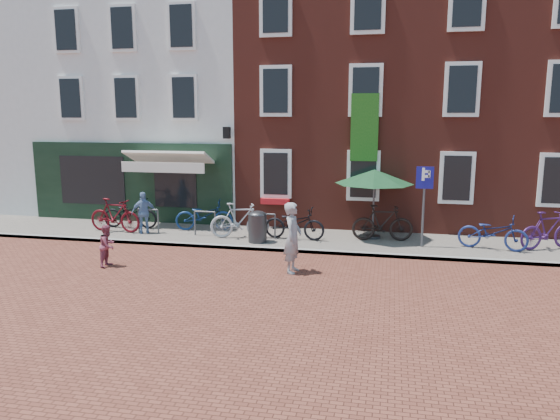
% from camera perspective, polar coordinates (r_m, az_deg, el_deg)
% --- Properties ---
extents(ground, '(80.00, 80.00, 0.00)m').
position_cam_1_polar(ground, '(16.16, -4.41, -4.28)').
color(ground, brown).
extents(sidewalk, '(24.00, 3.00, 0.10)m').
position_cam_1_polar(sidewalk, '(17.33, 0.16, -3.08)').
color(sidewalk, slate).
rests_on(sidewalk, ground).
extents(building_stucco, '(8.00, 8.00, 9.00)m').
position_cam_1_polar(building_stucco, '(23.94, -11.52, 11.17)').
color(building_stucco, silver).
rests_on(building_stucco, ground).
extents(building_brick_mid, '(6.00, 8.00, 10.00)m').
position_cam_1_polar(building_brick_mid, '(22.15, 5.73, 12.70)').
color(building_brick_mid, maroon).
rests_on(building_brick_mid, ground).
extents(building_brick_right, '(6.00, 8.00, 10.00)m').
position_cam_1_polar(building_brick_right, '(22.31, 21.59, 12.03)').
color(building_brick_right, maroon).
rests_on(building_brick_right, ground).
extents(filler_left, '(7.00, 8.00, 9.00)m').
position_cam_1_polar(filler_left, '(27.76, -26.13, 10.20)').
color(filler_left, silver).
rests_on(filler_left, ground).
extents(litter_bin, '(0.57, 0.57, 1.05)m').
position_cam_1_polar(litter_bin, '(16.56, -2.43, -1.61)').
color(litter_bin, '#333335').
rests_on(litter_bin, sidewalk).
extents(parking_sign, '(0.50, 0.07, 2.43)m').
position_cam_1_polar(parking_sign, '(16.31, 15.17, 1.85)').
color(parking_sign, '#4C4C4F').
rests_on(parking_sign, sidewalk).
extents(parasol, '(2.49, 2.49, 2.32)m').
position_cam_1_polar(parasol, '(17.12, 10.08, 3.83)').
color(parasol, '#4C4C4F').
rests_on(parasol, sidewalk).
extents(woman, '(0.50, 0.71, 1.84)m').
position_cam_1_polar(woman, '(13.70, 1.37, -2.98)').
color(woman, gray).
rests_on(woman, ground).
extents(boy, '(0.44, 0.56, 1.14)m').
position_cam_1_polar(boy, '(15.05, -17.96, -3.63)').
color(boy, '#8E3E51').
rests_on(boy, ground).
extents(cafe_person, '(0.88, 0.69, 1.40)m').
position_cam_1_polar(cafe_person, '(18.32, -14.35, -0.27)').
color(cafe_person, '#6985B1').
rests_on(cafe_person, sidewalk).
extents(bicycle_0, '(1.99, 0.77, 1.03)m').
position_cam_1_polar(bicycle_0, '(19.32, -15.73, -0.35)').
color(bicycle_0, black).
rests_on(bicycle_0, sidewalk).
extents(bicycle_1, '(1.95, 0.73, 1.14)m').
position_cam_1_polar(bicycle_1, '(18.82, -17.27, -0.53)').
color(bicycle_1, '#4E090F').
rests_on(bicycle_1, sidewalk).
extents(bicycle_2, '(2.07, 1.14, 1.03)m').
position_cam_1_polar(bicycle_2, '(18.43, -8.13, -0.57)').
color(bicycle_2, navy).
rests_on(bicycle_2, sidewalk).
extents(bicycle_3, '(1.98, 1.02, 1.14)m').
position_cam_1_polar(bicycle_3, '(17.17, -4.33, -1.11)').
color(bicycle_3, '#AAAAAC').
rests_on(bicycle_3, sidewalk).
extents(bicycle_4, '(2.01, 0.84, 1.03)m').
position_cam_1_polar(bicycle_4, '(16.94, 1.55, -1.44)').
color(bicycle_4, black).
rests_on(bicycle_4, sidewalk).
extents(bicycle_5, '(1.95, 0.74, 1.14)m').
position_cam_1_polar(bicycle_5, '(17.04, 10.91, -1.36)').
color(bicycle_5, black).
rests_on(bicycle_5, sidewalk).
extents(bicycle_6, '(2.06, 1.12, 1.03)m').
position_cam_1_polar(bicycle_6, '(16.87, 21.82, -2.23)').
color(bicycle_6, navy).
rests_on(bicycle_6, sidewalk).
extents(bicycle_7, '(1.94, 1.32, 1.14)m').
position_cam_1_polar(bicycle_7, '(17.57, 26.80, -1.95)').
color(bicycle_7, '#3C1952').
rests_on(bicycle_7, sidewalk).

